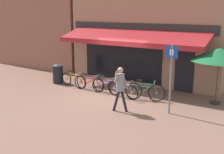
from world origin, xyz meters
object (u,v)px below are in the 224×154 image
at_px(bicycle_silver, 122,90).
at_px(pedestrian_adult, 120,84).
at_px(bicycle_orange, 74,80).
at_px(bicycle_purple, 106,86).
at_px(litter_bin, 58,73).
at_px(cafe_parasol, 219,55).
at_px(parking_sign, 171,72).
at_px(bicycle_red, 89,83).
at_px(bicycle_green, 145,91).

relative_size(bicycle_silver, pedestrian_adult, 1.00).
height_order(bicycle_orange, bicycle_purple, bicycle_purple).
bearing_deg(litter_bin, cafe_parasol, 7.30).
distance_m(pedestrian_adult, parking_sign, 1.89).
relative_size(bicycle_red, parking_sign, 0.68).
xyz_separation_m(bicycle_silver, bicycle_green, (1.00, 0.21, 0.03)).
xyz_separation_m(bicycle_green, cafe_parasol, (2.65, 1.15, 1.64)).
xyz_separation_m(bicycle_orange, bicycle_green, (3.95, -0.07, 0.03)).
relative_size(bicycle_silver, parking_sign, 0.66).
bearing_deg(litter_bin, parking_sign, -9.65).
relative_size(bicycle_green, litter_bin, 1.60).
relative_size(bicycle_red, bicycle_green, 1.04).
bearing_deg(bicycle_green, cafe_parasol, 8.99).
distance_m(bicycle_red, cafe_parasol, 5.91).
xyz_separation_m(bicycle_red, bicycle_purple, (0.94, 0.08, -0.00)).
bearing_deg(bicycle_red, cafe_parasol, 14.05).
height_order(pedestrian_adult, parking_sign, parking_sign).
bearing_deg(bicycle_red, litter_bin, 174.10).
relative_size(bicycle_green, parking_sign, 0.65).
distance_m(bicycle_orange, bicycle_red, 1.09).
xyz_separation_m(bicycle_orange, bicycle_purple, (2.01, -0.11, 0.01)).
distance_m(bicycle_green, cafe_parasol, 3.32).
relative_size(pedestrian_adult, cafe_parasol, 0.75).
distance_m(bicycle_orange, bicycle_purple, 2.01).
xyz_separation_m(bicycle_red, bicycle_silver, (1.88, -0.10, -0.00)).
distance_m(bicycle_red, bicycle_green, 2.88).
xyz_separation_m(pedestrian_adult, cafe_parasol, (2.86, 2.87, 0.97)).
distance_m(bicycle_orange, cafe_parasol, 6.89).
relative_size(bicycle_purple, pedestrian_adult, 0.99).
height_order(bicycle_silver, bicycle_green, bicycle_green).
bearing_deg(bicycle_red, bicycle_green, 3.41).
bearing_deg(bicycle_silver, parking_sign, -6.23).
distance_m(bicycle_red, parking_sign, 4.56).
xyz_separation_m(bicycle_silver, parking_sign, (2.44, -0.74, 1.21)).
distance_m(bicycle_silver, parking_sign, 2.82).
bearing_deg(pedestrian_adult, bicycle_orange, -23.35).
height_order(litter_bin, parking_sign, parking_sign).
bearing_deg(bicycle_green, pedestrian_adult, -111.59).
bearing_deg(pedestrian_adult, bicycle_green, -94.86).
height_order(bicycle_purple, bicycle_silver, bicycle_silver).
bearing_deg(bicycle_silver, litter_bin, -174.63).
relative_size(bicycle_red, pedestrian_adult, 1.02).
distance_m(bicycle_silver, bicycle_green, 1.02).
relative_size(bicycle_orange, bicycle_green, 1.03).
bearing_deg(cafe_parasol, bicycle_green, -156.50).
distance_m(bicycle_red, bicycle_silver, 1.88).
relative_size(bicycle_orange, bicycle_purple, 1.02).
bearing_deg(cafe_parasol, parking_sign, -119.81).
relative_size(bicycle_green, pedestrian_adult, 0.98).
bearing_deg(bicycle_red, bicycle_orange, 171.36).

